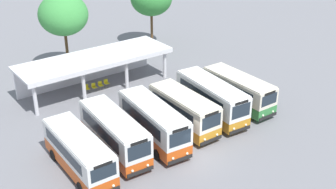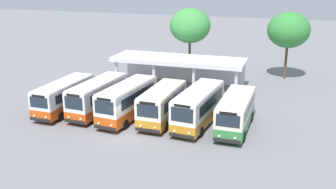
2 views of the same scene
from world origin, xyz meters
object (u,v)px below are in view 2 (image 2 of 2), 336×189
object	(u,v)px
city_bus_fourth_amber	(162,104)
city_bus_fifth_blue	(198,106)
city_bus_middle_cream	(128,100)
waiting_chair_middle_seat	(178,83)
waiting_chair_second_from_end	(172,82)
waiting_chair_fourth_seat	(184,83)
city_bus_second_in_row	(98,96)
city_bus_nearest_orange	(64,95)
city_bus_far_end_green	(236,111)
waiting_chair_end_by_column	(166,81)

from	to	relation	value
city_bus_fourth_amber	city_bus_fifth_blue	world-z (taller)	city_bus_fifth_blue
city_bus_middle_cream	waiting_chair_middle_seat	distance (m)	11.52
waiting_chair_second_from_end	waiting_chair_fourth_seat	size ratio (longest dim) A/B	1.00
city_bus_second_in_row	city_bus_middle_cream	world-z (taller)	city_bus_middle_cream
city_bus_nearest_orange	city_bus_second_in_row	distance (m)	3.37
city_bus_middle_cream	city_bus_fourth_amber	bearing A→B (deg)	4.67
city_bus_second_in_row	city_bus_fifth_blue	xyz separation A→B (m)	(9.89, -0.05, 0.06)
city_bus_fifth_blue	city_bus_nearest_orange	bearing A→B (deg)	-177.25
city_bus_second_in_row	waiting_chair_middle_seat	world-z (taller)	city_bus_second_in_row
city_bus_second_in_row	city_bus_fifth_blue	distance (m)	9.89
city_bus_fourth_amber	city_bus_fifth_blue	xyz separation A→B (m)	(3.30, 0.20, 0.08)
city_bus_fifth_blue	city_bus_far_end_green	bearing A→B (deg)	-0.41
city_bus_fifth_blue	city_bus_middle_cream	bearing A→B (deg)	-175.92
city_bus_fourth_amber	waiting_chair_fourth_seat	world-z (taller)	city_bus_fourth_amber
city_bus_second_in_row	city_bus_middle_cream	bearing A→B (deg)	-9.00
city_bus_second_in_row	city_bus_fourth_amber	xyz separation A→B (m)	(6.59, -0.25, -0.02)
waiting_chair_end_by_column	waiting_chair_middle_seat	bearing A→B (deg)	-4.95
city_bus_fourth_amber	waiting_chair_second_from_end	bearing A→B (deg)	103.57
city_bus_second_in_row	waiting_chair_fourth_seat	world-z (taller)	city_bus_second_in_row
city_bus_second_in_row	waiting_chair_second_from_end	bearing A→B (deg)	70.15
city_bus_far_end_green	waiting_chair_end_by_column	size ratio (longest dim) A/B	8.92
city_bus_fourth_amber	waiting_chair_second_from_end	size ratio (longest dim) A/B	8.46
waiting_chair_second_from_end	city_bus_nearest_orange	bearing A→B (deg)	-122.02
waiting_chair_end_by_column	city_bus_far_end_green	bearing A→B (deg)	-47.83
city_bus_far_end_green	waiting_chair_middle_seat	distance (m)	13.91
waiting_chair_second_from_end	waiting_chair_middle_seat	xyz separation A→B (m)	(0.74, 0.00, 0.00)
city_bus_nearest_orange	waiting_chair_end_by_column	size ratio (longest dim) A/B	9.21
city_bus_fifth_blue	waiting_chair_middle_seat	size ratio (longest dim) A/B	9.56
city_bus_far_end_green	waiting_chair_fourth_seat	world-z (taller)	city_bus_far_end_green
city_bus_middle_cream	city_bus_far_end_green	distance (m)	9.90
waiting_chair_end_by_column	waiting_chair_fourth_seat	distance (m)	2.22
waiting_chair_second_from_end	city_bus_middle_cream	bearing A→B (deg)	-93.11
waiting_chair_fourth_seat	waiting_chair_second_from_end	bearing A→B (deg)	-175.51
city_bus_nearest_orange	waiting_chair_fourth_seat	bearing A→B (deg)	53.28
city_bus_fifth_blue	city_bus_far_end_green	world-z (taller)	city_bus_fifth_blue
city_bus_nearest_orange	city_bus_second_in_row	xyz separation A→B (m)	(3.30, 0.68, 0.10)
city_bus_far_end_green	city_bus_fourth_amber	bearing A→B (deg)	-178.46
city_bus_fifth_blue	city_bus_far_end_green	size ratio (longest dim) A/B	1.07
city_bus_second_in_row	waiting_chair_second_from_end	size ratio (longest dim) A/B	9.50
waiting_chair_fourth_seat	city_bus_middle_cream	bearing A→B (deg)	-100.35
waiting_chair_middle_seat	waiting_chair_fourth_seat	world-z (taller)	same
city_bus_far_end_green	waiting_chair_second_from_end	size ratio (longest dim) A/B	8.92
waiting_chair_end_by_column	city_bus_second_in_row	bearing A→B (deg)	-106.14
city_bus_middle_cream	waiting_chair_middle_seat	world-z (taller)	city_bus_middle_cream
city_bus_nearest_orange	waiting_chair_middle_seat	world-z (taller)	city_bus_nearest_orange
city_bus_fourth_amber	waiting_chair_second_from_end	world-z (taller)	city_bus_fourth_amber
city_bus_far_end_green	waiting_chair_middle_seat	size ratio (longest dim) A/B	8.92
city_bus_far_end_green	city_bus_middle_cream	bearing A→B (deg)	-177.41
waiting_chair_fourth_seat	waiting_chair_end_by_column	bearing A→B (deg)	179.66
waiting_chair_fourth_seat	city_bus_fourth_amber	bearing A→B (deg)	-83.89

